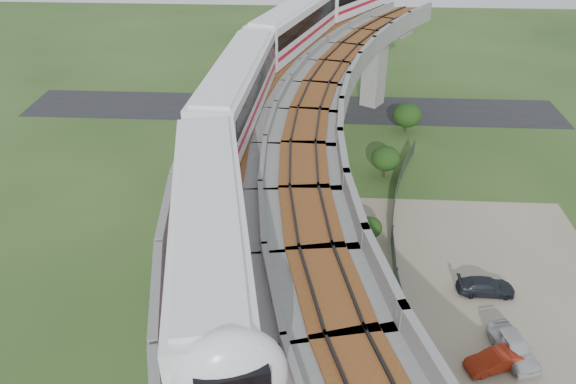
# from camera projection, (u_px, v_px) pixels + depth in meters

# --- Properties ---
(ground) EXTENTS (160.00, 160.00, 0.00)m
(ground) POSITION_uv_depth(u_px,v_px,m) (269.00, 281.00, 38.06)
(ground) COLOR #2B481C
(ground) RESTS_ON ground
(dirt_lot) EXTENTS (18.00, 26.00, 0.04)m
(dirt_lot) POSITION_uv_depth(u_px,v_px,m) (486.00, 309.00, 35.66)
(dirt_lot) COLOR gray
(dirt_lot) RESTS_ON ground
(asphalt_road) EXTENTS (60.00, 8.00, 0.03)m
(asphalt_road) POSITION_uv_depth(u_px,v_px,m) (292.00, 108.00, 63.67)
(asphalt_road) COLOR #232326
(asphalt_road) RESTS_ON ground
(viaduct) EXTENTS (19.58, 73.98, 11.40)m
(viaduct) POSITION_uv_depth(u_px,v_px,m) (331.00, 165.00, 33.18)
(viaduct) COLOR #99968E
(viaduct) RESTS_ON ground
(metro_train) EXTENTS (16.37, 60.39, 3.64)m
(metro_train) POSITION_uv_depth(u_px,v_px,m) (295.00, 57.00, 40.32)
(metro_train) COLOR white
(metro_train) RESTS_ON ground
(fence) EXTENTS (3.87, 38.73, 1.50)m
(fence) POSITION_uv_depth(u_px,v_px,m) (416.00, 277.00, 37.20)
(fence) COLOR #2D382D
(fence) RESTS_ON ground
(tree_0) EXTENTS (2.91, 2.91, 3.18)m
(tree_0) POSITION_uv_depth(u_px,v_px,m) (407.00, 115.00, 57.22)
(tree_0) COLOR #382314
(tree_0) RESTS_ON ground
(tree_1) EXTENTS (2.56, 2.56, 3.02)m
(tree_1) POSITION_uv_depth(u_px,v_px,m) (386.00, 158.00, 49.12)
(tree_1) COLOR #382314
(tree_1) RESTS_ON ground
(tree_2) EXTENTS (1.80, 1.80, 2.28)m
(tree_2) POSITION_uv_depth(u_px,v_px,m) (370.00, 228.00, 40.80)
(tree_2) COLOR #382314
(tree_2) RESTS_ON ground
(tree_3) EXTENTS (2.01, 2.01, 2.61)m
(tree_3) POSITION_uv_depth(u_px,v_px,m) (393.00, 339.00, 31.16)
(tree_3) COLOR #382314
(tree_3) RESTS_ON ground
(car_white) EXTENTS (2.51, 4.23, 1.35)m
(car_white) POSITION_uv_depth(u_px,v_px,m) (514.00, 346.00, 32.04)
(car_white) COLOR silver
(car_white) RESTS_ON dirt_lot
(car_red) EXTENTS (3.59, 2.27, 1.12)m
(car_red) POSITION_uv_depth(u_px,v_px,m) (495.00, 360.00, 31.30)
(car_red) COLOR maroon
(car_red) RESTS_ON dirt_lot
(car_dark) EXTENTS (3.73, 1.53, 1.08)m
(car_dark) POSITION_uv_depth(u_px,v_px,m) (486.00, 286.00, 36.67)
(car_dark) COLOR black
(car_dark) RESTS_ON dirt_lot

